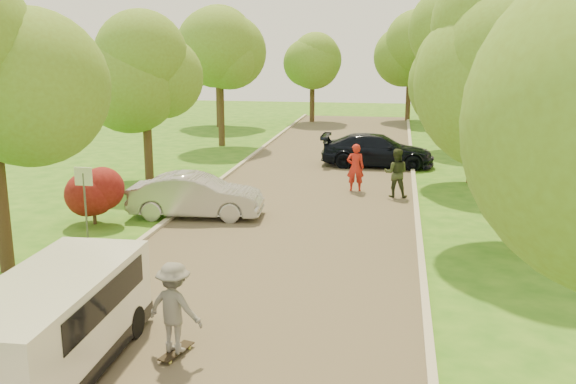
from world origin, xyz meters
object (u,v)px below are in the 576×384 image
Objects in this scene: silver_sedan at (196,196)px; person_striped at (355,168)px; minivan at (54,323)px; street_sign at (84,188)px; person_olive at (396,173)px; skateboarder at (174,307)px; longboard at (176,351)px; dark_sedan at (377,150)px.

silver_sedan is 6.93m from person_striped.
minivan is 15.87m from person_striped.
person_olive is (9.10, 6.89, -0.63)m from street_sign.
skateboarder is at bearing 74.80° from person_striped.
person_olive is at bearing -91.31° from longboard.
longboard is 0.88m from skateboarder.
longboard is 0.49× the size of person_olive.
silver_sedan is 2.35× the size of person_striped.
minivan is at bearing 41.26° from skateboarder.
skateboarder reaches higher than longboard.
dark_sedan is at bearing -33.96° from silver_sedan.
street_sign is 0.41× the size of dark_sedan.
person_striped is at bearing -51.12° from silver_sedan.
person_striped is (4.25, 15.29, 0.00)m from minivan.
minivan is 0.92× the size of dark_sedan.
street_sign is at bearing 134.32° from silver_sedan.
minivan is at bearing 69.92° from person_olive.
street_sign is 1.15× the size of person_striped.
silver_sedan is 2.57× the size of skateboarder.
person_olive reaches higher than longboard.
person_striped is (2.37, 14.36, -0.03)m from skateboarder.
silver_sedan is 0.84× the size of dark_sedan.
minivan is at bearing 179.39° from silver_sedan.
longboard is 0.53× the size of skateboarder.
dark_sedan reaches higher than longboard.
dark_sedan is at bearing -79.79° from person_olive.
street_sign is 3.91m from silver_sedan.
silver_sedan is 2.38× the size of person_olive.
person_striped is (2.37, 14.36, 0.85)m from longboard.
street_sign reaches higher than person_striped.
person_striped is at bearing 72.76° from minivan.
person_olive is (5.84, 14.52, -0.01)m from minivan.
minivan is at bearing 68.62° from person_striped.
person_olive is (3.95, 13.59, -0.05)m from skateboarder.
silver_sedan is at bearing -59.64° from skateboarder.
person_striped is at bearing 45.57° from street_sign.
longboard is 14.57m from person_striped.
street_sign reaches higher than minivan.
minivan is 2.80× the size of skateboarder.
street_sign reaches higher than skateboarder.
dark_sedan is 5.44m from person_striped.
minivan is (3.26, -7.63, -0.62)m from street_sign.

